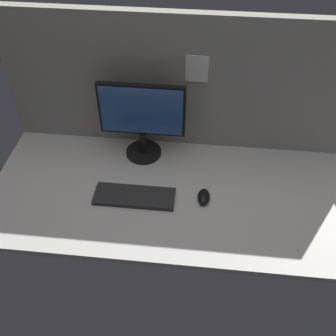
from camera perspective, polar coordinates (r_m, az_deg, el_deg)
ground_plane at (r=188.88cm, az=2.04°, el=-3.61°), size 180.00×80.00×3.00cm
cubicle_wall_back at (r=194.98cm, az=3.21°, el=11.83°), size 180.00×5.50×69.24cm
monitor at (r=193.71cm, az=-3.71°, el=7.17°), size 41.57×18.00×40.32cm
keyboard at (r=184.67cm, az=-4.79°, el=-4.04°), size 37.03×13.09×2.00cm
mouse at (r=183.67cm, az=5.10°, el=-4.09°), size 5.80×9.71×3.40cm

